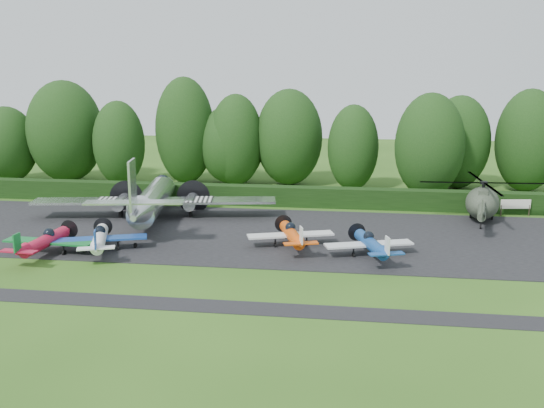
# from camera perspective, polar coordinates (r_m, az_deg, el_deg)

# --- Properties ---
(ground) EXTENTS (160.00, 160.00, 0.00)m
(ground) POSITION_cam_1_polar(r_m,az_deg,el_deg) (43.11, -8.02, -6.26)
(ground) COLOR #2A5117
(ground) RESTS_ON ground
(apron) EXTENTS (70.00, 18.00, 0.01)m
(apron) POSITION_cam_1_polar(r_m,az_deg,el_deg) (52.35, -5.07, -2.71)
(apron) COLOR black
(apron) RESTS_ON ground
(taxiway_verge) EXTENTS (70.00, 2.00, 0.00)m
(taxiway_verge) POSITION_cam_1_polar(r_m,az_deg,el_deg) (37.75, -10.50, -9.20)
(taxiway_verge) COLOR black
(taxiway_verge) RESTS_ON ground
(hedgerow) EXTENTS (90.00, 1.60, 2.00)m
(hedgerow) POSITION_cam_1_polar(r_m,az_deg,el_deg) (62.78, -2.85, -0.03)
(hedgerow) COLOR black
(hedgerow) RESTS_ON ground
(transport_plane) EXTENTS (22.64, 17.36, 7.26)m
(transport_plane) POSITION_cam_1_polar(r_m,az_deg,el_deg) (56.48, -11.26, 0.37)
(transport_plane) COLOR silver
(transport_plane) RESTS_ON ground
(light_plane_red) EXTENTS (7.04, 7.40, 2.70)m
(light_plane_red) POSITION_cam_1_polar(r_m,az_deg,el_deg) (48.86, -20.56, -3.28)
(light_plane_red) COLOR #B0102F
(light_plane_red) RESTS_ON ground
(light_plane_white) EXTENTS (7.07, 7.44, 2.72)m
(light_plane_white) POSITION_cam_1_polar(r_m,az_deg,el_deg) (48.32, -15.90, -3.11)
(light_plane_white) COLOR white
(light_plane_white) RESTS_ON ground
(light_plane_orange) EXTENTS (6.86, 7.21, 2.64)m
(light_plane_orange) POSITION_cam_1_polar(r_m,az_deg,el_deg) (47.68, 1.88, -2.87)
(light_plane_orange) COLOR #DF4E0D
(light_plane_orange) RESTS_ON ground
(light_plane_blue) EXTENTS (6.73, 7.08, 2.59)m
(light_plane_blue) POSITION_cam_1_polar(r_m,az_deg,el_deg) (45.86, 9.30, -3.71)
(light_plane_blue) COLOR navy
(light_plane_blue) RESTS_ON ground
(helicopter) EXTENTS (11.54, 13.51, 3.72)m
(helicopter) POSITION_cam_1_polar(r_m,az_deg,el_deg) (58.75, 19.22, 0.34)
(helicopter) COLOR #313A2D
(helicopter) RESTS_ON ground
(sign_board) EXTENTS (2.88, 0.11, 1.62)m
(sign_board) POSITION_cam_1_polar(r_m,az_deg,el_deg) (62.11, 21.95, -0.07)
(sign_board) COLOR #3F3326
(sign_board) RESTS_ON ground
(tree_1) EXTENTS (7.10, 7.10, 11.59)m
(tree_1) POSITION_cam_1_polar(r_m,az_deg,el_deg) (74.01, 22.95, 5.50)
(tree_1) COLOR black
(tree_1) RESTS_ON ground
(tree_2) EXTENTS (6.35, 6.35, 10.84)m
(tree_2) POSITION_cam_1_polar(r_m,az_deg,el_deg) (72.10, -3.39, 6.02)
(tree_2) COLOR black
(tree_2) RESTS_ON ground
(tree_3) EXTENTS (5.78, 5.78, 9.80)m
(tree_3) POSITION_cam_1_polar(r_m,az_deg,el_deg) (69.80, 7.63, 5.27)
(tree_3) COLOR black
(tree_3) RESTS_ON ground
(tree_4) EXTENTS (7.05, 7.05, 12.78)m
(tree_4) POSITION_cam_1_polar(r_m,az_deg,el_deg) (73.92, -8.20, 6.84)
(tree_4) COLOR black
(tree_4) RESTS_ON ground
(tree_5) EXTENTS (6.11, 6.11, 10.03)m
(tree_5) POSITION_cam_1_polar(r_m,az_deg,el_deg) (74.55, -14.21, 5.57)
(tree_5) COLOR black
(tree_5) RESTS_ON ground
(tree_6) EXTENTS (7.40, 7.40, 11.28)m
(tree_6) POSITION_cam_1_polar(r_m,az_deg,el_deg) (67.55, 14.60, 5.35)
(tree_6) COLOR black
(tree_6) RESTS_ON ground
(tree_7) EXTENTS (7.90, 7.90, 11.41)m
(tree_7) POSITION_cam_1_polar(r_m,az_deg,el_deg) (72.14, 1.62, 6.28)
(tree_7) COLOR black
(tree_7) RESTS_ON ground
(tree_8) EXTENTS (9.09, 9.09, 12.35)m
(tree_8) POSITION_cam_1_polar(r_m,az_deg,el_deg) (78.35, -18.88, 6.47)
(tree_8) COLOR black
(tree_8) RESTS_ON ground
(tree_9) EXTENTS (7.05, 7.05, 10.77)m
(tree_9) POSITION_cam_1_polar(r_m,az_deg,el_deg) (73.36, 17.18, 5.56)
(tree_9) COLOR black
(tree_9) RESTS_ON ground
(tree_10) EXTENTS (7.19, 7.19, 9.26)m
(tree_10) POSITION_cam_1_polar(r_m,az_deg,el_deg) (80.84, -23.68, 5.15)
(tree_10) COLOR black
(tree_10) RESTS_ON ground
(tree_11) EXTENTS (7.84, 7.84, 9.59)m
(tree_11) POSITION_cam_1_polar(r_m,az_deg,el_deg) (73.18, -3.82, 5.63)
(tree_11) COLOR black
(tree_11) RESTS_ON ground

